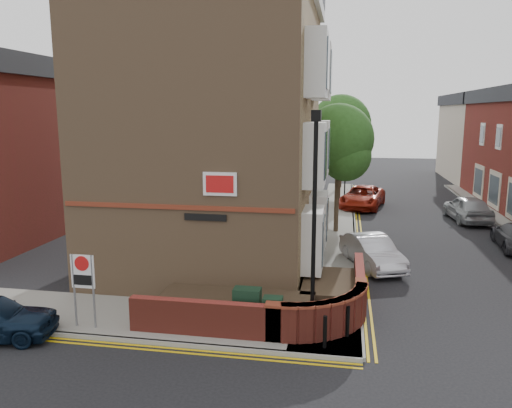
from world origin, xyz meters
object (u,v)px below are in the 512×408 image
object	(u,v)px
lamppost	(314,224)
utility_cabinet_large	(247,308)
zone_sign	(83,277)
silver_car_near	(372,252)

from	to	relation	value
lamppost	utility_cabinet_large	size ratio (longest dim) A/B	5.25
utility_cabinet_large	zone_sign	distance (m)	4.86
silver_car_near	utility_cabinet_large	bearing A→B (deg)	-140.87
lamppost	zone_sign	distance (m)	6.85
utility_cabinet_large	silver_car_near	bearing A→B (deg)	60.84
lamppost	utility_cabinet_large	xyz separation A→B (m)	(-1.90, 0.10, -2.62)
lamppost	zone_sign	xyz separation A→B (m)	(-6.60, -0.70, -1.70)
lamppost	utility_cabinet_large	bearing A→B (deg)	176.99
lamppost	silver_car_near	xyz separation A→B (m)	(2.00, 7.09, -2.69)
silver_car_near	lamppost	bearing A→B (deg)	-127.47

